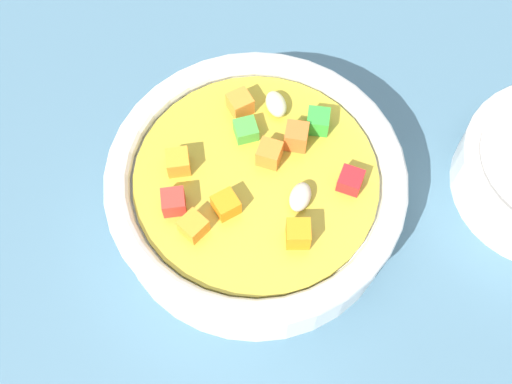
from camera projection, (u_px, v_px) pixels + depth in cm
name	position (u px, v px, depth cm)	size (l,w,h in cm)	color
ground_plane	(256.00, 214.00, 41.89)	(140.00, 140.00, 2.00)	#42667A
soup_bowl_main	(256.00, 189.00, 38.73)	(16.92, 16.92, 5.37)	white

